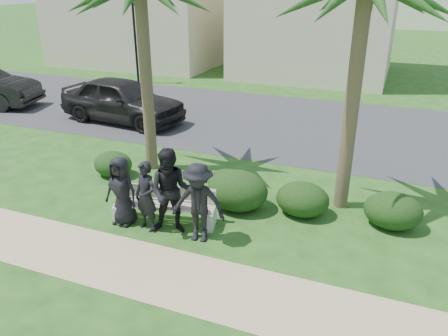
% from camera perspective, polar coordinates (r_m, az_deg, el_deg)
% --- Properties ---
extents(ground, '(160.00, 160.00, 0.00)m').
position_cam_1_polar(ground, '(9.63, -3.17, -7.55)').
color(ground, '#1E4914').
rests_on(ground, ground).
extents(footpath, '(30.00, 1.60, 0.01)m').
position_cam_1_polar(footpath, '(8.31, -8.48, -13.41)').
color(footpath, tan).
rests_on(footpath, ground).
extents(asphalt_street, '(160.00, 8.00, 0.01)m').
position_cam_1_polar(asphalt_street, '(16.62, 8.41, 5.78)').
color(asphalt_street, '#2D2D30').
rests_on(asphalt_street, ground).
extents(stucco_bldg_left, '(10.40, 8.40, 7.30)m').
position_cam_1_polar(stucco_bldg_left, '(29.87, -10.40, 20.50)').
color(stucco_bldg_left, beige).
rests_on(stucco_bldg_left, ground).
extents(stucco_bldg_right, '(8.40, 8.40, 7.30)m').
position_cam_1_polar(stucco_bldg_right, '(25.91, 12.27, 19.99)').
color(stucco_bldg_right, beige).
rests_on(stucco_bldg_right, ground).
extents(street_lamp, '(0.36, 0.36, 4.29)m').
position_cam_1_polar(street_lamp, '(23.25, -11.67, 17.93)').
color(street_lamp, black).
rests_on(street_lamp, ground).
extents(park_bench, '(2.33, 0.97, 0.78)m').
position_cam_1_polar(park_bench, '(9.67, -7.68, -5.22)').
color(park_bench, '#A19A87').
rests_on(park_bench, ground).
extents(man_a, '(0.78, 0.52, 1.55)m').
position_cam_1_polar(man_a, '(9.63, -13.23, -2.94)').
color(man_a, black).
rests_on(man_a, ground).
extents(man_b, '(0.64, 0.50, 1.55)m').
position_cam_1_polar(man_b, '(9.29, -10.14, -3.67)').
color(man_b, black).
rests_on(man_b, ground).
extents(man_c, '(1.08, 0.95, 1.87)m').
position_cam_1_polar(man_c, '(9.04, -6.94, -3.13)').
color(man_c, black).
rests_on(man_c, ground).
extents(man_d, '(1.17, 0.76, 1.70)m').
position_cam_1_polar(man_d, '(8.74, -3.36, -4.59)').
color(man_d, black).
rests_on(man_d, ground).
extents(hedge_a, '(1.08, 0.89, 0.70)m').
position_cam_1_polar(hedge_a, '(12.26, -14.31, 0.60)').
color(hedge_a, black).
rests_on(hedge_a, ground).
extents(hedge_c, '(1.07, 0.89, 0.70)m').
position_cam_1_polar(hedge_c, '(10.76, 0.65, -1.92)').
color(hedge_c, black).
rests_on(hedge_c, ground).
extents(hedge_d, '(1.43, 1.18, 0.94)m').
position_cam_1_polar(hedge_d, '(10.15, 1.78, -2.82)').
color(hedge_d, black).
rests_on(hedge_d, ground).
extents(hedge_e, '(1.21, 1.00, 0.79)m').
position_cam_1_polar(hedge_e, '(10.06, 10.22, -3.91)').
color(hedge_e, black).
rests_on(hedge_e, ground).
extents(hedge_f, '(1.23, 1.01, 0.80)m').
position_cam_1_polar(hedge_f, '(10.10, 21.22, -5.08)').
color(hedge_f, black).
rests_on(hedge_f, ground).
extents(car_a, '(5.04, 2.42, 1.66)m').
position_cam_1_polar(car_a, '(16.92, -13.15, 8.65)').
color(car_a, black).
rests_on(car_a, ground).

